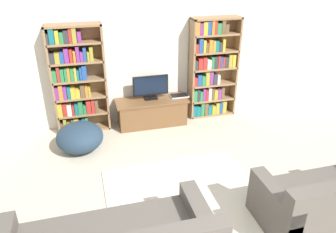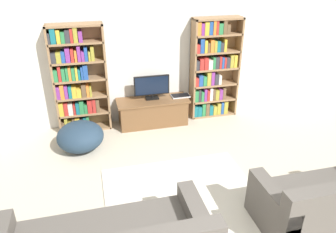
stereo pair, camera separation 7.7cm
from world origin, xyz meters
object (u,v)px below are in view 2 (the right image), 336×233
bookshelf_left (77,80)px  couch_right_sofa (323,205)px  bookshelf_right (212,70)px  beanbag_ottoman (80,136)px  tv_stand (153,112)px  television (152,87)px  laptop (180,96)px

bookshelf_left → couch_right_sofa: 4.25m
bookshelf_left → couch_right_sofa: bookshelf_left is taller
bookshelf_right → beanbag_ottoman: bearing=-163.9°
tv_stand → television: 0.49m
bookshelf_left → tv_stand: (1.32, -0.13, -0.71)m
tv_stand → beanbag_ottoman: bearing=-155.8°
television → laptop: (0.55, -0.03, -0.22)m
bookshelf_right → couch_right_sofa: bearing=-86.4°
beanbag_ottoman → tv_stand: bearing=24.2°
tv_stand → beanbag_ottoman: tv_stand is taller
couch_right_sofa → beanbag_ottoman: couch_right_sofa is taller
bookshelf_right → laptop: size_ratio=5.58×
bookshelf_right → couch_right_sofa: bookshelf_right is taller
laptop → tv_stand: bearing=-177.4°
bookshelf_right → couch_right_sofa: size_ratio=1.28×
bookshelf_left → bookshelf_right: same height
bookshelf_left → television: (1.32, -0.08, -0.22)m
bookshelf_left → television: 1.34m
tv_stand → television: bearing=90.0°
bookshelf_left → television: bookshelf_left is taller
television → beanbag_ottoman: bearing=-153.9°
laptop → television: bearing=176.9°
beanbag_ottoman → bookshelf_left: bearing=87.3°
bookshelf_left → beanbag_ottoman: (-0.04, -0.74, -0.72)m
laptop → beanbag_ottoman: 2.02m
bookshelf_right → bookshelf_left: bearing=180.0°
bookshelf_left → laptop: bookshelf_left is taller
bookshelf_right → tv_stand: size_ratio=1.43×
bookshelf_left → tv_stand: 1.50m
tv_stand → laptop: laptop is taller
laptop → couch_right_sofa: couch_right_sofa is taller
bookshelf_right → laptop: (-0.66, -0.11, -0.44)m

